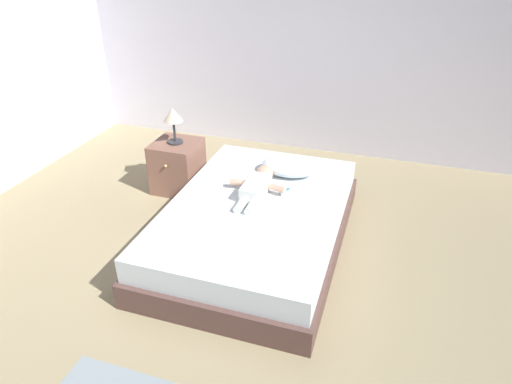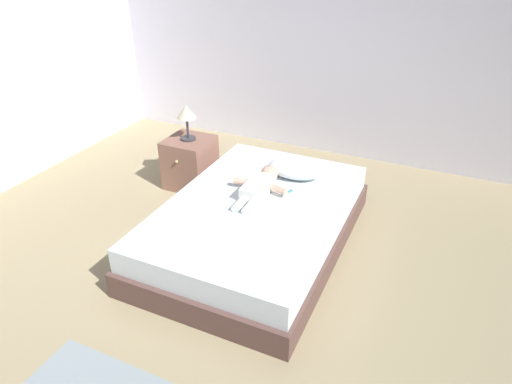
{
  "view_description": "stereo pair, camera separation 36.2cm",
  "coord_description": "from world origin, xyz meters",
  "px_view_note": "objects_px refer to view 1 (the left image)",
  "views": [
    {
      "loc": [
        0.74,
        -2.1,
        2.3
      ],
      "look_at": [
        -0.24,
        0.89,
        0.5
      ],
      "focal_mm": 32.1,
      "sensor_mm": 36.0,
      "label": 1
    },
    {
      "loc": [
        1.07,
        -1.97,
        2.3
      ],
      "look_at": [
        -0.24,
        0.89,
        0.5
      ],
      "focal_mm": 32.1,
      "sensor_mm": 36.0,
      "label": 2
    }
  ],
  "objects_px": {
    "nightstand": "(178,166)",
    "toothbrush": "(286,190)",
    "baby": "(257,186)",
    "lamp": "(173,117)",
    "bed": "(256,224)",
    "pillow": "(289,166)"
  },
  "relations": [
    {
      "from": "pillow",
      "to": "nightstand",
      "type": "xyz_separation_m",
      "value": [
        -1.17,
        0.1,
        -0.23
      ]
    },
    {
      "from": "pillow",
      "to": "baby",
      "type": "xyz_separation_m",
      "value": [
        -0.17,
        -0.4,
        -0.02
      ]
    },
    {
      "from": "nightstand",
      "to": "bed",
      "type": "bearing_deg",
      "value": -32.63
    },
    {
      "from": "pillow",
      "to": "toothbrush",
      "type": "bearing_deg",
      "value": -80.64
    },
    {
      "from": "baby",
      "to": "toothbrush",
      "type": "bearing_deg",
      "value": 22.96
    },
    {
      "from": "toothbrush",
      "to": "lamp",
      "type": "xyz_separation_m",
      "value": [
        -1.22,
        0.41,
        0.36
      ]
    },
    {
      "from": "toothbrush",
      "to": "nightstand",
      "type": "bearing_deg",
      "value": 161.54
    },
    {
      "from": "bed",
      "to": "lamp",
      "type": "relative_size",
      "value": 5.89
    },
    {
      "from": "bed",
      "to": "baby",
      "type": "bearing_deg",
      "value": 104.55
    },
    {
      "from": "nightstand",
      "to": "toothbrush",
      "type": "bearing_deg",
      "value": -18.46
    },
    {
      "from": "bed",
      "to": "pillow",
      "type": "distance_m",
      "value": 0.65
    },
    {
      "from": "toothbrush",
      "to": "nightstand",
      "type": "xyz_separation_m",
      "value": [
        -1.22,
        0.41,
        -0.16
      ]
    },
    {
      "from": "toothbrush",
      "to": "pillow",
      "type": "bearing_deg",
      "value": 99.36
    },
    {
      "from": "baby",
      "to": "nightstand",
      "type": "height_order",
      "value": "baby"
    },
    {
      "from": "bed",
      "to": "pillow",
      "type": "bearing_deg",
      "value": 77.63
    },
    {
      "from": "bed",
      "to": "nightstand",
      "type": "distance_m",
      "value": 1.24
    },
    {
      "from": "baby",
      "to": "nightstand",
      "type": "bearing_deg",
      "value": 153.41
    },
    {
      "from": "pillow",
      "to": "bed",
      "type": "bearing_deg",
      "value": -102.37
    },
    {
      "from": "baby",
      "to": "lamp",
      "type": "xyz_separation_m",
      "value": [
        -1.0,
        0.5,
        0.3
      ]
    },
    {
      "from": "pillow",
      "to": "lamp",
      "type": "height_order",
      "value": "lamp"
    },
    {
      "from": "baby",
      "to": "bed",
      "type": "bearing_deg",
      "value": -75.45
    },
    {
      "from": "bed",
      "to": "toothbrush",
      "type": "height_order",
      "value": "toothbrush"
    }
  ]
}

